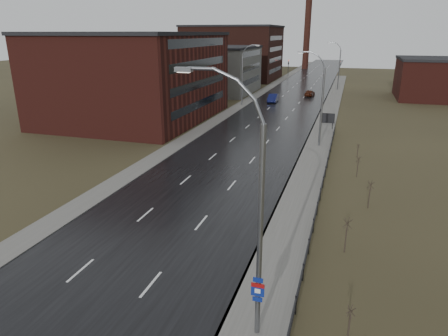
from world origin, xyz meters
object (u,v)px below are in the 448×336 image
Objects in this scene: billboard at (327,119)px; car_far at (310,93)px; streetlight_main at (253,216)px; car_near at (273,98)px.

billboard reaches higher than car_far.
streetlight_main is 66.50m from car_near.
streetlight_main reaches higher than car_near.
streetlight_main is 2.43× the size of car_near.
streetlight_main is at bearing -90.83° from billboard.
billboard is (0.63, 43.50, -4.39)m from streetlight_main.
billboard is at bearing -64.09° from car_near.
billboard reaches higher than car_near.
car_near is at bearing 118.87° from billboard.
car_near is at bearing 99.90° from streetlight_main.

